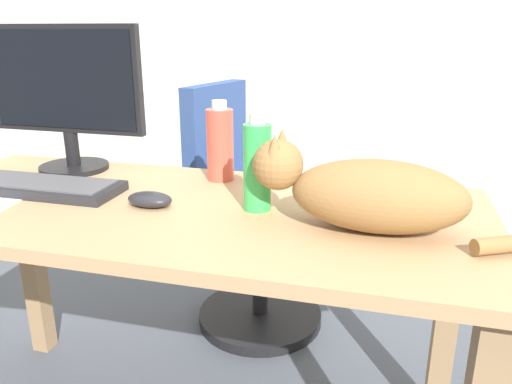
{
  "coord_description": "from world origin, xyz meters",
  "views": [
    {
      "loc": [
        0.47,
        -1.03,
        1.1
      ],
      "look_at": [
        0.21,
        -0.04,
        0.77
      ],
      "focal_mm": 34.73,
      "sensor_mm": 36.0,
      "label": 1
    }
  ],
  "objects": [
    {
      "name": "desk",
      "position": [
        0.0,
        0.0,
        0.6
      ],
      "size": [
        1.46,
        0.63,
        0.71
      ],
      "color": "tan",
      "rests_on": "ground_plane"
    },
    {
      "name": "office_chair",
      "position": [
        -0.01,
        0.64,
        0.4
      ],
      "size": [
        0.49,
        0.48,
        0.92
      ],
      "color": "black",
      "rests_on": "ground_plane"
    },
    {
      "name": "monitor",
      "position": [
        -0.42,
        0.2,
        0.93
      ],
      "size": [
        0.48,
        0.2,
        0.41
      ],
      "color": "black",
      "rests_on": "desk"
    },
    {
      "name": "keyboard",
      "position": [
        -0.39,
        0.0,
        0.72
      ],
      "size": [
        0.44,
        0.15,
        0.03
      ],
      "color": "#232328",
      "rests_on": "desk"
    },
    {
      "name": "cat",
      "position": [
        0.44,
        -0.04,
        0.79
      ],
      "size": [
        0.61,
        0.2,
        0.2
      ],
      "color": "olive",
      "rests_on": "desk"
    },
    {
      "name": "computer_mouse",
      "position": [
        -0.06,
        -0.03,
        0.72
      ],
      "size": [
        0.11,
        0.06,
        0.04
      ],
      "primitive_type": "ellipsoid",
      "color": "#232328",
      "rests_on": "desk"
    },
    {
      "name": "water_bottle",
      "position": [
        0.19,
        0.02,
        0.81
      ],
      "size": [
        0.06,
        0.06,
        0.22
      ],
      "color": "green",
      "rests_on": "desk"
    },
    {
      "name": "spray_bottle",
      "position": [
        0.03,
        0.22,
        0.81
      ],
      "size": [
        0.07,
        0.07,
        0.22
      ],
      "color": "#D84C3D",
      "rests_on": "desk"
    }
  ]
}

